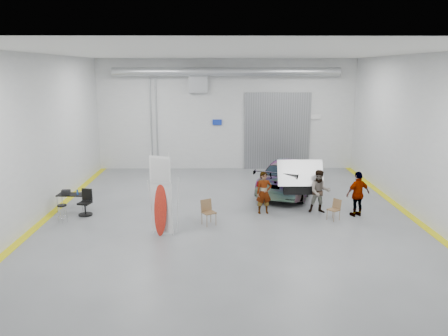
{
  "coord_description": "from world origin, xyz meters",
  "views": [
    {
      "loc": [
        -0.4,
        -15.84,
        5.44
      ],
      "look_at": [
        -0.2,
        1.48,
        1.5
      ],
      "focal_mm": 35.0,
      "sensor_mm": 36.0,
      "label": 1
    }
  ],
  "objects_px": {
    "folding_chair_far": "(333,214)",
    "work_table": "(70,194)",
    "person_a": "(264,193)",
    "person_b": "(320,192)",
    "folding_chair_near": "(209,217)",
    "person_c": "(358,194)",
    "surfboard_display": "(163,202)",
    "office_chair": "(85,204)",
    "shop_stool": "(63,214)",
    "sedan_car": "(290,175)"
  },
  "relations": [
    {
      "from": "person_a",
      "to": "shop_stool",
      "type": "relative_size",
      "value": 2.44
    },
    {
      "from": "person_b",
      "to": "person_c",
      "type": "height_order",
      "value": "person_c"
    },
    {
      "from": "sedan_car",
      "to": "person_c",
      "type": "xyz_separation_m",
      "value": [
        2.01,
        -3.35,
        0.1
      ]
    },
    {
      "from": "person_b",
      "to": "folding_chair_far",
      "type": "bearing_deg",
      "value": -66.5
    },
    {
      "from": "folding_chair_far",
      "to": "office_chair",
      "type": "height_order",
      "value": "office_chair"
    },
    {
      "from": "folding_chair_far",
      "to": "office_chair",
      "type": "distance_m",
      "value": 9.32
    },
    {
      "from": "surfboard_display",
      "to": "folding_chair_near",
      "type": "relative_size",
      "value": 3.18
    },
    {
      "from": "person_c",
      "to": "surfboard_display",
      "type": "height_order",
      "value": "surfboard_display"
    },
    {
      "from": "person_a",
      "to": "surfboard_display",
      "type": "bearing_deg",
      "value": -155.59
    },
    {
      "from": "person_c",
      "to": "folding_chair_far",
      "type": "bearing_deg",
      "value": 3.85
    },
    {
      "from": "surfboard_display",
      "to": "work_table",
      "type": "height_order",
      "value": "surfboard_display"
    },
    {
      "from": "surfboard_display",
      "to": "work_table",
      "type": "xyz_separation_m",
      "value": [
        -3.99,
        2.67,
        -0.49
      ]
    },
    {
      "from": "surfboard_display",
      "to": "office_chair",
      "type": "height_order",
      "value": "surfboard_display"
    },
    {
      "from": "person_c",
      "to": "surfboard_display",
      "type": "xyz_separation_m",
      "value": [
        -7.05,
        -1.91,
        0.3
      ]
    },
    {
      "from": "sedan_car",
      "to": "person_c",
      "type": "relative_size",
      "value": 3.06
    },
    {
      "from": "person_a",
      "to": "folding_chair_far",
      "type": "relative_size",
      "value": 2.11
    },
    {
      "from": "folding_chair_far",
      "to": "shop_stool",
      "type": "bearing_deg",
      "value": -124.72
    },
    {
      "from": "work_table",
      "to": "person_a",
      "type": "bearing_deg",
      "value": -3.09
    },
    {
      "from": "surfboard_display",
      "to": "shop_stool",
      "type": "distance_m",
      "value": 4.11
    },
    {
      "from": "shop_stool",
      "to": "office_chair",
      "type": "height_order",
      "value": "office_chair"
    },
    {
      "from": "sedan_car",
      "to": "work_table",
      "type": "relative_size",
      "value": 4.83
    },
    {
      "from": "person_b",
      "to": "work_table",
      "type": "distance_m",
      "value": 9.7
    },
    {
      "from": "folding_chair_far",
      "to": "shop_stool",
      "type": "distance_m",
      "value": 9.87
    },
    {
      "from": "surfboard_display",
      "to": "folding_chair_near",
      "type": "xyz_separation_m",
      "value": [
        1.47,
        1.0,
        -0.88
      ]
    },
    {
      "from": "person_a",
      "to": "work_table",
      "type": "distance_m",
      "value": 7.55
    },
    {
      "from": "person_c",
      "to": "work_table",
      "type": "xyz_separation_m",
      "value": [
        -11.04,
        0.77,
        -0.19
      ]
    },
    {
      "from": "person_a",
      "to": "office_chair",
      "type": "bearing_deg",
      "value": 172.93
    },
    {
      "from": "person_b",
      "to": "office_chair",
      "type": "bearing_deg",
      "value": -176.81
    },
    {
      "from": "person_a",
      "to": "work_table",
      "type": "bearing_deg",
      "value": 168.79
    },
    {
      "from": "person_b",
      "to": "person_a",
      "type": "bearing_deg",
      "value": -176.76
    },
    {
      "from": "person_c",
      "to": "shop_stool",
      "type": "xyz_separation_m",
      "value": [
        -10.88,
        -0.63,
        -0.53
      ]
    },
    {
      "from": "folding_chair_far",
      "to": "work_table",
      "type": "distance_m",
      "value": 10.11
    },
    {
      "from": "folding_chair_near",
      "to": "shop_stool",
      "type": "height_order",
      "value": "folding_chair_near"
    },
    {
      "from": "person_b",
      "to": "person_c",
      "type": "xyz_separation_m",
      "value": [
        1.35,
        -0.4,
        0.02
      ]
    },
    {
      "from": "sedan_car",
      "to": "surfboard_display",
      "type": "distance_m",
      "value": 7.29
    },
    {
      "from": "shop_stool",
      "to": "office_chair",
      "type": "relative_size",
      "value": 0.69
    },
    {
      "from": "folding_chair_near",
      "to": "work_table",
      "type": "distance_m",
      "value": 5.72
    },
    {
      "from": "surfboard_display",
      "to": "folding_chair_far",
      "type": "height_order",
      "value": "surfboard_display"
    },
    {
      "from": "person_c",
      "to": "office_chair",
      "type": "bearing_deg",
      "value": -21.85
    },
    {
      "from": "person_a",
      "to": "surfboard_display",
      "type": "distance_m",
      "value": 4.23
    },
    {
      "from": "person_b",
      "to": "shop_stool",
      "type": "distance_m",
      "value": 9.6
    },
    {
      "from": "office_chair",
      "to": "surfboard_display",
      "type": "bearing_deg",
      "value": -19.41
    },
    {
      "from": "person_a",
      "to": "person_b",
      "type": "distance_m",
      "value": 2.15
    },
    {
      "from": "folding_chair_near",
      "to": "folding_chair_far",
      "type": "bearing_deg",
      "value": -25.37
    },
    {
      "from": "sedan_car",
      "to": "person_a",
      "type": "height_order",
      "value": "person_a"
    },
    {
      "from": "person_c",
      "to": "shop_stool",
      "type": "distance_m",
      "value": 10.91
    },
    {
      "from": "surfboard_display",
      "to": "office_chair",
      "type": "relative_size",
      "value": 2.91
    },
    {
      "from": "person_a",
      "to": "office_chair",
      "type": "height_order",
      "value": "person_a"
    },
    {
      "from": "surfboard_display",
      "to": "office_chair",
      "type": "xyz_separation_m",
      "value": [
        -3.25,
        2.14,
        -0.73
      ]
    },
    {
      "from": "folding_chair_far",
      "to": "work_table",
      "type": "height_order",
      "value": "work_table"
    }
  ]
}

